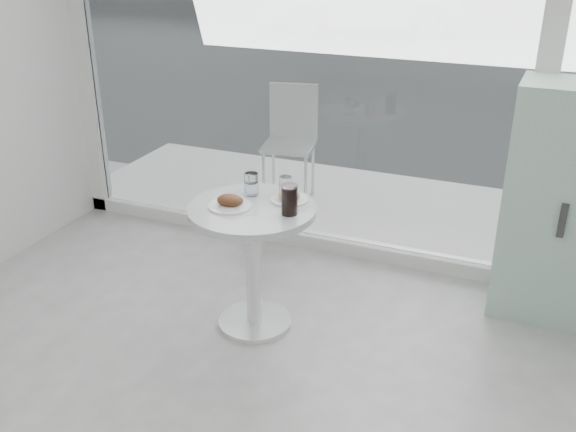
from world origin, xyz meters
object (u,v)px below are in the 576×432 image
at_px(mint_cabinet, 563,205).
at_px(cola_glass, 289,200).
at_px(plate_fritter, 230,202).
at_px(main_table, 253,242).
at_px(plate_donut, 289,197).
at_px(water_tumbler_a, 251,185).
at_px(patio_chair, 291,135).
at_px(water_tumbler_b, 286,187).

distance_m(mint_cabinet, cola_glass, 1.62).
bearing_deg(mint_cabinet, plate_fritter, -151.37).
bearing_deg(plate_fritter, mint_cabinet, 27.00).
distance_m(main_table, plate_donut, 0.33).
relative_size(plate_donut, water_tumbler_a, 1.64).
distance_m(main_table, patio_chair, 1.91).
bearing_deg(cola_glass, plate_donut, 112.56).
distance_m(mint_cabinet, plate_donut, 1.60).
distance_m(plate_donut, water_tumbler_a, 0.24).
relative_size(main_table, cola_glass, 4.52).
distance_m(patio_chair, plate_donut, 1.82).
bearing_deg(water_tumbler_a, cola_glass, -29.20).
relative_size(plate_fritter, water_tumbler_a, 1.85).
bearing_deg(water_tumbler_a, main_table, -63.93).
height_order(main_table, water_tumbler_a, water_tumbler_a).
height_order(plate_donut, water_tumbler_b, water_tumbler_b).
bearing_deg(plate_fritter, plate_donut, 37.98).
height_order(main_table, mint_cabinet, mint_cabinet).
relative_size(mint_cabinet, water_tumbler_a, 10.91).
height_order(mint_cabinet, plate_fritter, mint_cabinet).
xyz_separation_m(mint_cabinet, water_tumbler_b, (-1.50, -0.61, 0.11)).
bearing_deg(main_table, cola_glass, -2.40).
height_order(water_tumbler_a, cola_glass, cola_glass).
height_order(patio_chair, water_tumbler_b, patio_chair).
xyz_separation_m(main_table, plate_fritter, (-0.11, -0.05, 0.25)).
bearing_deg(patio_chair, water_tumbler_b, -79.30).
relative_size(water_tumbler_b, cola_glass, 0.69).
bearing_deg(main_table, patio_chair, 105.69).
xyz_separation_m(plate_donut, cola_glass, (0.07, -0.17, 0.06)).
xyz_separation_m(mint_cabinet, patio_chair, (-2.12, 1.01, -0.12)).
height_order(plate_donut, water_tumbler_a, water_tumbler_a).
xyz_separation_m(patio_chair, plate_fritter, (0.41, -1.88, 0.20)).
bearing_deg(plate_donut, water_tumbler_a, 179.93).
relative_size(water_tumbler_a, cola_glass, 0.77).
bearing_deg(water_tumbler_b, plate_fritter, -129.84).
relative_size(main_table, patio_chair, 0.80).
bearing_deg(mint_cabinet, plate_donut, -153.69).
bearing_deg(water_tumbler_b, water_tumbler_a, -163.72).
distance_m(patio_chair, water_tumbler_b, 1.75).
xyz_separation_m(mint_cabinet, plate_donut, (-1.45, -0.67, 0.08)).
bearing_deg(plate_fritter, patio_chair, 102.19).
xyz_separation_m(main_table, plate_donut, (0.16, 0.16, 0.24)).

